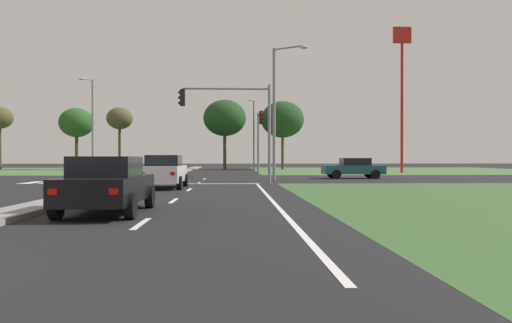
{
  "coord_description": "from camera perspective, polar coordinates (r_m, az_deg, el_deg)",
  "views": [
    {
      "loc": [
        5.54,
        -5.54,
        1.45
      ],
      "look_at": [
        7.17,
        31.02,
        1.21
      ],
      "focal_mm": 35.38,
      "sensor_mm": 36.0,
      "label": 1
    }
  ],
  "objects": [
    {
      "name": "crosswalk_bar_fifth",
      "position": [
        31.25,
        -16.14,
        -2.29
      ],
      "size": [
        0.7,
        2.8,
        0.01
      ],
      "primitive_type": "cube",
      "color": "silver",
      "rests_on": "ground"
    },
    {
      "name": "street_lamp_fourth",
      "position": [
        65.29,
        -0.29,
        3.48
      ],
      "size": [
        0.86,
        1.86,
        8.95
      ],
      "color": "gray",
      "rests_on": "ground"
    },
    {
      "name": "traffic_signal_far_right",
      "position": [
        40.32,
        0.39,
        3.5
      ],
      "size": [
        0.32,
        5.12,
        5.23
      ],
      "color": "gray",
      "rests_on": "ground"
    },
    {
      "name": "stop_bar_near",
      "position": [
        28.63,
        -6.03,
        -2.52
      ],
      "size": [
        6.4,
        0.5,
        0.01
      ],
      "primitive_type": "cube",
      "color": "silver",
      "rests_on": "ground"
    },
    {
      "name": "fastfood_pole_sign",
      "position": [
        53.26,
        16.17,
        10.0
      ],
      "size": [
        1.8,
        0.4,
        14.56
      ],
      "color": "red",
      "rests_on": "ground"
    },
    {
      "name": "lane_dash_fourth",
      "position": [
        29.32,
        -6.54,
        -2.45
      ],
      "size": [
        0.14,
        2.0,
        0.01
      ],
      "primitive_type": "cube",
      "color": "silver",
      "rests_on": "ground"
    },
    {
      "name": "median_island_near",
      "position": [
        17.5,
        -21.06,
        -4.17
      ],
      "size": [
        1.2,
        22.0,
        0.14
      ],
      "primitive_type": "cube",
      "color": "gray",
      "rests_on": "ground"
    },
    {
      "name": "crosswalk_bar_third",
      "position": [
        31.87,
        -20.17,
        -2.25
      ],
      "size": [
        0.7,
        2.8,
        0.01
      ],
      "primitive_type": "cube",
      "color": "silver",
      "rests_on": "ground"
    },
    {
      "name": "pedestrian_at_median",
      "position": [
        45.91,
        -9.53,
        0.04
      ],
      "size": [
        0.34,
        0.34,
        1.72
      ],
      "rotation": [
        0.0,
        0.0,
        1.39
      ],
      "color": "#4C4C4C",
      "rests_on": "median_island_far"
    },
    {
      "name": "treeline_third",
      "position": [
        65.65,
        -15.17,
        4.67
      ],
      "size": [
        3.23,
        3.23,
        7.83
      ],
      "color": "#423323",
      "rests_on": "ground"
    },
    {
      "name": "treeline_fourth",
      "position": [
        63.48,
        -3.56,
        4.91
      ],
      "size": [
        5.34,
        5.34,
        8.77
      ],
      "color": "#423323",
      "rests_on": "ground"
    },
    {
      "name": "grass_verge_far_right",
      "position": [
        63.29,
        15.84,
        -0.95
      ],
      "size": [
        35.0,
        35.0,
        0.01
      ],
      "primitive_type": "cube",
      "color": "#476B38",
      "rests_on": "ground"
    },
    {
      "name": "lane_dash_second",
      "position": [
        17.39,
        -9.3,
        -4.4
      ],
      "size": [
        0.14,
        2.0,
        0.01
      ],
      "primitive_type": "cube",
      "color": "silver",
      "rests_on": "ground"
    },
    {
      "name": "lane_dash_third",
      "position": [
        23.34,
        -7.57,
        -3.18
      ],
      "size": [
        0.14,
        2.0,
        0.01
      ],
      "primitive_type": "cube",
      "color": "silver",
      "rests_on": "ground"
    },
    {
      "name": "street_lamp_second",
      "position": [
        32.65,
        2.41,
        6.33
      ],
      "size": [
        2.14,
        1.51,
        8.56
      ],
      "color": "gray",
      "rests_on": "ground"
    },
    {
      "name": "lane_dash_fifth",
      "position": [
        35.3,
        -5.86,
        -1.97
      ],
      "size": [
        0.14,
        2.0,
        0.01
      ],
      "primitive_type": "cube",
      "color": "silver",
      "rests_on": "ground"
    },
    {
      "name": "car_red_near",
      "position": [
        53.89,
        -10.94,
        -0.32
      ],
      "size": [
        2.03,
        4.59,
        1.57
      ],
      "rotation": [
        0.0,
        0.0,
        3.14
      ],
      "color": "#A31919",
      "rests_on": "ground"
    },
    {
      "name": "treeline_near",
      "position": [
        71.81,
        -27.0,
        4.35
      ],
      "size": [
        3.27,
        3.27,
        7.98
      ],
      "color": "#423323",
      "rests_on": "ground"
    },
    {
      "name": "treeline_second",
      "position": [
        69.44,
        -19.63,
        4.13
      ],
      "size": [
        4.45,
        4.45,
        7.95
      ],
      "color": "#423323",
      "rests_on": "ground"
    },
    {
      "name": "car_black_fourth",
      "position": [
        13.8,
        -16.43,
        -2.48
      ],
      "size": [
        1.96,
        4.38,
        1.49
      ],
      "color": "black",
      "rests_on": "ground"
    },
    {
      "name": "street_lamp_third",
      "position": [
        51.48,
        -18.09,
        4.38
      ],
      "size": [
        0.99,
        1.73,
        9.11
      ],
      "color": "gray",
      "rests_on": "ground"
    },
    {
      "name": "crosswalk_bar_near",
      "position": [
        32.64,
        -24.02,
        -2.19
      ],
      "size": [
        0.7,
        2.8,
        0.01
      ],
      "primitive_type": "cube",
      "color": "silver",
      "rests_on": "ground"
    },
    {
      "name": "crosswalk_bar_seventh",
      "position": [
        30.79,
        -11.97,
        -2.32
      ],
      "size": [
        0.7,
        2.8,
        0.01
      ],
      "primitive_type": "cube",
      "color": "silver",
      "rests_on": "ground"
    },
    {
      "name": "ground_plane",
      "position": [
        36.0,
        -11.4,
        -1.94
      ],
      "size": [
        200.0,
        200.0,
        0.0
      ],
      "primitive_type": "plane",
      "color": "black"
    },
    {
      "name": "treeline_fifth",
      "position": [
        65.58,
        3.02,
        4.76
      ],
      "size": [
        5.57,
        5.57,
        8.85
      ],
      "color": "#423323",
      "rests_on": "ground"
    },
    {
      "name": "car_teal_second",
      "position": [
        36.76,
        10.97,
        -0.72
      ],
      "size": [
        4.35,
        2.03,
        1.46
      ],
      "rotation": [
        0.0,
        0.0,
        1.57
      ],
      "color": "#19565B",
      "rests_on": "ground"
    },
    {
      "name": "crosswalk_bar_second",
      "position": [
        32.23,
        -22.12,
        -2.22
      ],
      "size": [
        0.7,
        2.8,
        0.01
      ],
      "primitive_type": "cube",
      "color": "silver",
      "rests_on": "ground"
    },
    {
      "name": "crosswalk_bar_fourth",
      "position": [
        31.54,
        -18.17,
        -2.27
      ],
      "size": [
        0.7,
        2.8,
        0.01
      ],
      "primitive_type": "cube",
      "color": "silver",
      "rests_on": "ground"
    },
    {
      "name": "crosswalk_bar_sixth",
      "position": [
        31.0,
        -14.07,
        -2.31
      ],
      "size": [
        0.7,
        2.8,
        0.01
      ],
      "primitive_type": "cube",
      "color": "silver",
      "rests_on": "ground"
    },
    {
      "name": "traffic_signal_near_right",
      "position": [
        29.05,
        -2.3,
        5.32
      ],
      "size": [
        5.32,
        0.32,
        5.69
      ],
      "color": "gray",
      "rests_on": "ground"
    },
    {
      "name": "car_white_third",
      "position": [
        24.78,
        -10.31,
        -1.1
      ],
      "size": [
        1.96,
        4.58,
        1.6
      ],
      "color": "silver",
      "rests_on": "ground"
    },
    {
      "name": "median_island_far",
      "position": [
        60.81,
        -7.77,
        -0.93
      ],
      "size": [
        1.2,
        36.0,
        0.14
      ],
      "primitive_type": "cube",
      "color": "gray",
      "rests_on": "ground"
    },
    {
      "name": "lane_dash_near",
      "position": [
        11.49,
        -12.86,
        -6.86
      ],
      "size": [
        0.14,
        2.0,
        0.01
      ],
      "primitive_type": "cube",
      "color": "silver",
      "rests_on": "ground"
    },
    {
      "name": "edge_line_right",
      "position": [
        17.65,
        1.72,
        -4.32
      ],
      "size": [
        0.14,
        24.0,
        0.01
      ],
      "primitive_type": "cube",
      "color": "silver",
      "rests_on": "ground"
    }
  ]
}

